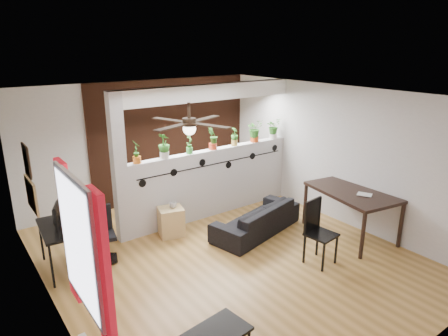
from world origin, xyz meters
The scene contains 26 objects.
room_shell centered at (0.00, 0.00, 1.30)m, with size 6.30×7.10×2.90m.
partition_wall centered at (0.80, 1.50, 0.68)m, with size 3.60×0.18×1.35m, color #BCBCC1.
ceiling_header centered at (0.80, 1.50, 2.45)m, with size 3.60×0.18×0.30m, color white.
pier_column centered at (-1.11, 1.50, 1.30)m, with size 0.22×0.20×2.60m, color #BCBCC1.
brick_panel centered at (0.80, 2.97, 1.30)m, with size 3.90×0.05×2.60m, color brown.
vine_decal centered at (0.80, 1.40, 1.08)m, with size 3.31×0.01×0.30m.
window_assembly centered at (-2.56, -1.20, 1.51)m, with size 0.09×1.30×1.55m.
corkboard centered at (-2.58, 0.95, 1.35)m, with size 0.03×0.60×0.45m, color #987849.
framed_art centered at (-2.58, 0.90, 1.85)m, with size 0.03×0.34×0.44m.
ceiling_fan centered at (-0.80, -0.30, 2.31)m, with size 1.19×1.19×0.43m.
potted_plant_0 centered at (-0.78, 1.50, 1.56)m, with size 0.19×0.22×0.40m.
potted_plant_1 centered at (-0.25, 1.50, 1.59)m, with size 0.27×0.30×0.45m.
potted_plant_2 centered at (0.27, 1.50, 1.54)m, with size 0.22×0.21×0.36m.
potted_plant_3 centered at (0.80, 1.50, 1.58)m, with size 0.25×0.21×0.43m.
potted_plant_4 centered at (1.33, 1.50, 1.54)m, with size 0.22×0.22×0.36m.
potted_plant_5 centered at (1.85, 1.50, 1.60)m, with size 0.27×0.22×0.47m.
potted_plant_6 centered at (2.38, 1.50, 1.58)m, with size 0.24×0.20×0.43m.
sofa centered at (0.96, 0.35, 0.26)m, with size 1.76×0.69×0.52m, color black.
cube_shelf centered at (-0.36, 1.16, 0.26)m, with size 0.43×0.38×0.52m, color tan.
cup centered at (-0.31, 1.16, 0.57)m, with size 0.13×0.13×0.10m, color gray.
computer_desk centered at (-2.25, 1.13, 0.64)m, with size 0.58×1.02×0.71m.
monitor centered at (-2.25, 1.28, 0.81)m, with size 0.06×0.34×0.19m, color black.
office_chair centered at (-1.65, 1.02, 0.39)m, with size 0.46×0.46×0.88m.
dining_table centered at (2.25, -0.71, 0.76)m, with size 1.18×1.68×0.85m.
book centered at (2.15, -1.01, 0.86)m, with size 0.17×0.24×0.02m, color gray.
folding_chair centered at (1.05, -0.97, 0.61)m, with size 0.46×0.46×1.03m.
Camera 1 is at (-3.43, -4.68, 3.33)m, focal length 32.00 mm.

